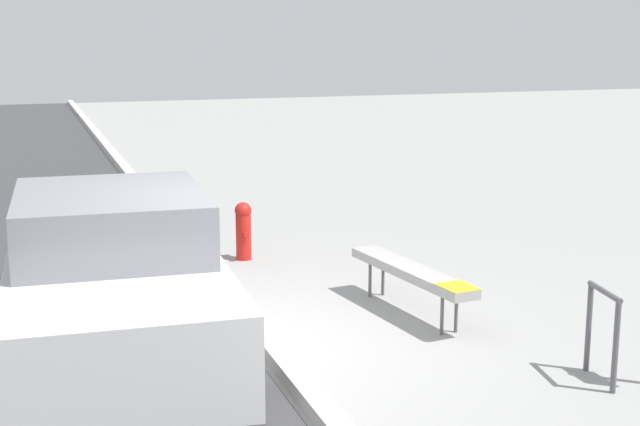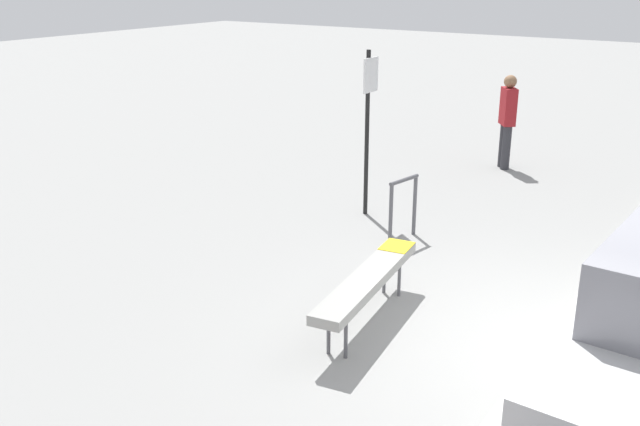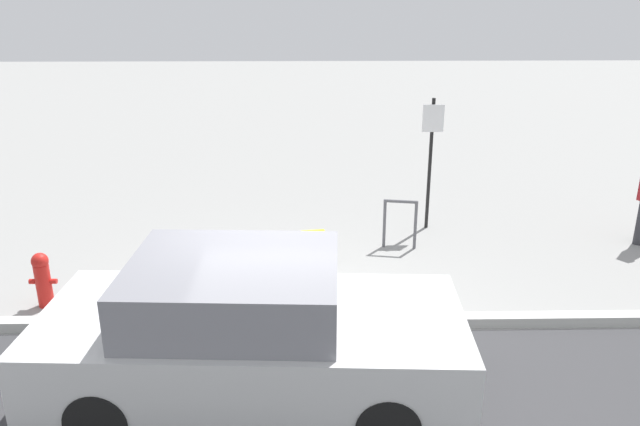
{
  "view_description": "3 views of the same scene",
  "coord_description": "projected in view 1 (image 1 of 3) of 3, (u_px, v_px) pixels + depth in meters",
  "views": [
    {
      "loc": [
        7.75,
        -2.1,
        2.97
      ],
      "look_at": [
        -1.21,
        0.96,
        1.01
      ],
      "focal_mm": 50.0,
      "sensor_mm": 36.0,
      "label": 1
    },
    {
      "loc": [
        -6.04,
        -1.39,
        3.35
      ],
      "look_at": [
        -0.62,
        2.23,
        1.08
      ],
      "focal_mm": 40.0,
      "sensor_mm": 36.0,
      "label": 2
    },
    {
      "loc": [
        0.22,
        -6.91,
        4.03
      ],
      "look_at": [
        0.39,
        1.36,
        1.02
      ],
      "focal_mm": 35.0,
      "sensor_mm": 36.0,
      "label": 3
    }
  ],
  "objects": [
    {
      "name": "bench",
      "position": [
        411.0,
        272.0,
        9.38
      ],
      "size": [
        2.05,
        0.59,
        0.52
      ],
      "rotation": [
        0.0,
        0.0,
        0.14
      ],
      "color": "#515156",
      "rests_on": "ground_plane"
    },
    {
      "name": "ground_plane",
      "position": [
        266.0,
        348.0,
        8.45
      ],
      "size": [
        60.0,
        60.0,
        0.0
      ],
      "primitive_type": "plane",
      "color": "gray"
    },
    {
      "name": "fire_hydrant",
      "position": [
        243.0,
        229.0,
        11.62
      ],
      "size": [
        0.36,
        0.22,
        0.77
      ],
      "color": "red",
      "rests_on": "ground_plane"
    },
    {
      "name": "parked_car_near",
      "position": [
        114.0,
        281.0,
        8.25
      ],
      "size": [
        4.37,
        2.09,
        1.5
      ],
      "rotation": [
        0.0,
        0.0,
        -0.05
      ],
      "color": "black",
      "rests_on": "ground_plane"
    },
    {
      "name": "bike_rack",
      "position": [
        602.0,
        326.0,
        7.55
      ],
      "size": [
        0.55,
        0.14,
        0.83
      ],
      "rotation": [
        0.0,
        0.0,
        -0.17
      ],
      "color": "#515156",
      "rests_on": "ground_plane"
    },
    {
      "name": "curb",
      "position": [
        266.0,
        342.0,
        8.43
      ],
      "size": [
        60.0,
        0.2,
        0.13
      ],
      "color": "#B7B7B2",
      "rests_on": "ground_plane"
    }
  ]
}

